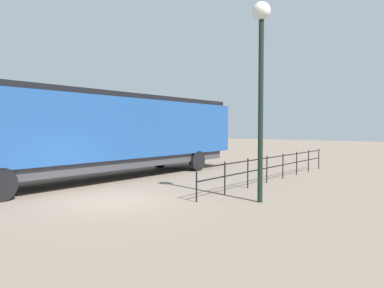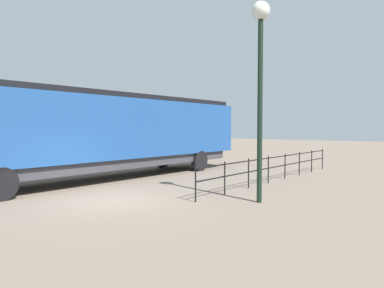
% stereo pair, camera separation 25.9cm
% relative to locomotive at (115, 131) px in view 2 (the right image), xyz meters
% --- Properties ---
extents(ground_plane, '(120.00, 120.00, 0.00)m').
position_rel_locomotive_xyz_m(ground_plane, '(4.08, -3.42, -2.22)').
color(ground_plane, '#756656').
extents(locomotive, '(3.12, 16.32, 3.92)m').
position_rel_locomotive_xyz_m(locomotive, '(0.00, 0.00, 0.00)').
color(locomotive, navy).
rests_on(locomotive, ground_plane).
extents(lamp_post, '(0.57, 0.57, 6.27)m').
position_rel_locomotive_xyz_m(lamp_post, '(7.99, -0.68, 2.38)').
color(lamp_post, black).
rests_on(lamp_post, ground_plane).
extents(platform_fence, '(0.05, 11.67, 1.17)m').
position_rel_locomotive_xyz_m(platform_fence, '(6.38, 3.91, -1.46)').
color(platform_fence, black).
rests_on(platform_fence, ground_plane).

